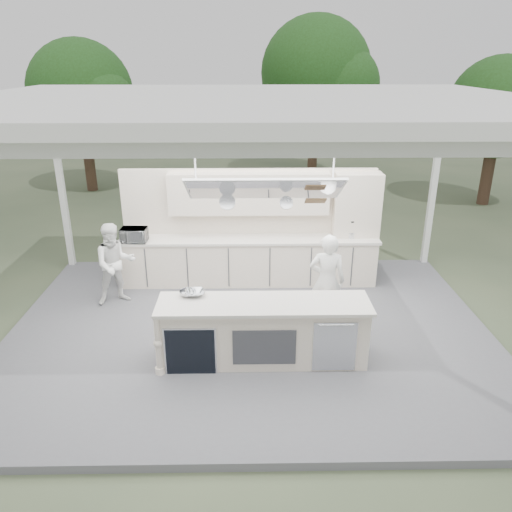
{
  "coord_description": "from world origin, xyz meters",
  "views": [
    {
      "loc": [
        -0.02,
        -7.33,
        4.36
      ],
      "look_at": [
        0.11,
        0.4,
        1.28
      ],
      "focal_mm": 35.0,
      "sensor_mm": 36.0,
      "label": 1
    }
  ],
  "objects_px": {
    "demo_island": "(262,331)",
    "sous_chef": "(115,264)",
    "back_counter": "(249,260)",
    "head_chef": "(327,281)"
  },
  "relations": [
    {
      "from": "demo_island",
      "to": "head_chef",
      "type": "relative_size",
      "value": 1.91
    },
    {
      "from": "head_chef",
      "to": "sous_chef",
      "type": "bearing_deg",
      "value": -5.14
    },
    {
      "from": "demo_island",
      "to": "sous_chef",
      "type": "xyz_separation_m",
      "value": [
        -2.62,
        1.96,
        0.28
      ]
    },
    {
      "from": "back_counter",
      "to": "sous_chef",
      "type": "height_order",
      "value": "sous_chef"
    },
    {
      "from": "back_counter",
      "to": "sous_chef",
      "type": "xyz_separation_m",
      "value": [
        -2.44,
        -0.85,
        0.28
      ]
    },
    {
      "from": "demo_island",
      "to": "head_chef",
      "type": "xyz_separation_m",
      "value": [
        1.1,
        1.03,
        0.34
      ]
    },
    {
      "from": "demo_island",
      "to": "sous_chef",
      "type": "height_order",
      "value": "sous_chef"
    },
    {
      "from": "sous_chef",
      "to": "head_chef",
      "type": "bearing_deg",
      "value": -36.98
    },
    {
      "from": "head_chef",
      "to": "demo_island",
      "type": "bearing_deg",
      "value": 52.2
    },
    {
      "from": "back_counter",
      "to": "sous_chef",
      "type": "bearing_deg",
      "value": -160.84
    }
  ]
}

